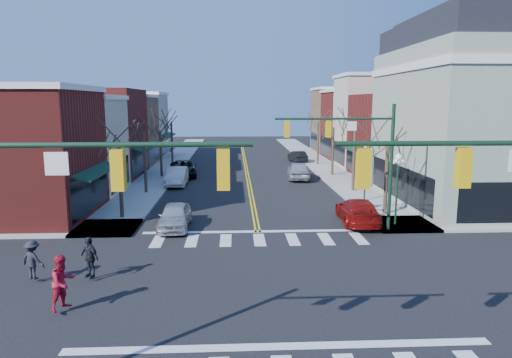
{
  "coord_description": "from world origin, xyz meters",
  "views": [
    {
      "loc": [
        -1.31,
        -17.29,
        7.31
      ],
      "look_at": [
        -0.03,
        9.23,
        2.8
      ],
      "focal_mm": 32.0,
      "sensor_mm": 36.0,
      "label": 1
    }
  ],
  "objects": [
    {
      "name": "ground",
      "position": [
        0.0,
        0.0,
        0.0
      ],
      "size": [
        160.0,
        160.0,
        0.0
      ],
      "primitive_type": "plane",
      "color": "black",
      "rests_on": "ground"
    },
    {
      "name": "sidewalk_left",
      "position": [
        -8.75,
        20.0,
        0.07
      ],
      "size": [
        3.5,
        70.0,
        0.15
      ],
      "primitive_type": "cube",
      "color": "#9E9B93",
      "rests_on": "ground"
    },
    {
      "name": "sidewalk_right",
      "position": [
        8.75,
        20.0,
        0.07
      ],
      "size": [
        3.5,
        70.0,
        0.15
      ],
      "primitive_type": "cube",
      "color": "#9E9B93",
      "rests_on": "ground"
    },
    {
      "name": "bldg_left_brick_a",
      "position": [
        -15.5,
        11.75,
        4.0
      ],
      "size": [
        10.0,
        8.5,
        8.0
      ],
      "primitive_type": "cube",
      "color": "maroon",
      "rests_on": "ground"
    },
    {
      "name": "bldg_left_stucco_a",
      "position": [
        -15.5,
        19.5,
        3.75
      ],
      "size": [
        10.0,
        7.0,
        7.5
      ],
      "primitive_type": "cube",
      "color": "#C1B39F",
      "rests_on": "ground"
    },
    {
      "name": "bldg_left_brick_b",
      "position": [
        -15.5,
        27.5,
        4.25
      ],
      "size": [
        10.0,
        9.0,
        8.5
      ],
      "primitive_type": "cube",
      "color": "maroon",
      "rests_on": "ground"
    },
    {
      "name": "bldg_left_tan",
      "position": [
        -15.5,
        35.75,
        3.9
      ],
      "size": [
        10.0,
        7.5,
        7.8
      ],
      "primitive_type": "cube",
      "color": "#926F50",
      "rests_on": "ground"
    },
    {
      "name": "bldg_left_stucco_b",
      "position": [
        -15.5,
        43.5,
        4.1
      ],
      "size": [
        10.0,
        8.0,
        8.2
      ],
      "primitive_type": "cube",
      "color": "#C1B39F",
      "rests_on": "ground"
    },
    {
      "name": "bldg_right_brick_a",
      "position": [
        15.5,
        25.75,
        4.0
      ],
      "size": [
        10.0,
        8.5,
        8.0
      ],
      "primitive_type": "cube",
      "color": "maroon",
      "rests_on": "ground"
    },
    {
      "name": "bldg_right_stucco",
      "position": [
        15.5,
        33.5,
        5.0
      ],
      "size": [
        10.0,
        7.0,
        10.0
      ],
      "primitive_type": "cube",
      "color": "#C1B39F",
      "rests_on": "ground"
    },
    {
      "name": "bldg_right_brick_b",
      "position": [
        15.5,
        41.0,
        4.25
      ],
      "size": [
        10.0,
        8.0,
        8.5
      ],
      "primitive_type": "cube",
      "color": "maroon",
      "rests_on": "ground"
    },
    {
      "name": "bldg_right_tan",
      "position": [
        15.5,
        49.0,
        4.5
      ],
      "size": [
        10.0,
        8.0,
        9.0
      ],
      "primitive_type": "cube",
      "color": "#926F50",
      "rests_on": "ground"
    },
    {
      "name": "victorian_corner",
      "position": [
        16.5,
        14.5,
        6.66
      ],
      "size": [
        12.25,
        14.25,
        13.3
      ],
      "color": "#919D88",
      "rests_on": "ground"
    },
    {
      "name": "traffic_mast_near_left",
      "position": [
        -5.55,
        -7.4,
        4.71
      ],
      "size": [
        6.6,
        0.28,
        7.2
      ],
      "color": "#14331E",
      "rests_on": "ground"
    },
    {
      "name": "traffic_mast_far_right",
      "position": [
        5.55,
        7.4,
        4.71
      ],
      "size": [
        6.6,
        0.28,
        7.2
      ],
      "color": "#14331E",
      "rests_on": "ground"
    },
    {
      "name": "lamppost_corner",
      "position": [
        8.2,
        8.5,
        2.96
      ],
      "size": [
        0.36,
        0.36,
        4.33
      ],
      "color": "#14331E",
      "rests_on": "ground"
    },
    {
      "name": "lamppost_midblock",
      "position": [
        8.2,
        15.0,
        2.96
      ],
      "size": [
        0.36,
        0.36,
        4.33
      ],
      "color": "#14331E",
      "rests_on": "ground"
    },
    {
      "name": "tree_left_a",
      "position": [
        -8.4,
        11.0,
        2.38
      ],
      "size": [
        0.24,
        0.24,
        4.76
      ],
      "primitive_type": "cylinder",
      "color": "#382B21",
      "rests_on": "ground"
    },
    {
      "name": "tree_left_b",
      "position": [
        -8.4,
        19.0,
        2.52
      ],
      "size": [
        0.24,
        0.24,
        5.04
      ],
      "primitive_type": "cylinder",
      "color": "#382B21",
      "rests_on": "ground"
    },
    {
      "name": "tree_left_c",
      "position": [
        -8.4,
        27.0,
        2.27
      ],
      "size": [
        0.24,
        0.24,
        4.55
      ],
      "primitive_type": "cylinder",
      "color": "#382B21",
      "rests_on": "ground"
    },
    {
      "name": "tree_left_d",
      "position": [
        -8.4,
        35.0,
        2.45
      ],
      "size": [
        0.24,
        0.24,
        4.9
      ],
      "primitive_type": "cylinder",
      "color": "#382B21",
      "rests_on": "ground"
    },
    {
      "name": "tree_right_a",
      "position": [
        8.4,
        11.0,
        2.31
      ],
      "size": [
        0.24,
        0.24,
        4.62
      ],
      "primitive_type": "cylinder",
      "color": "#382B21",
      "rests_on": "ground"
    },
    {
      "name": "tree_right_b",
      "position": [
        8.4,
        19.0,
        2.59
      ],
      "size": [
        0.24,
        0.24,
        5.18
      ],
      "primitive_type": "cylinder",
      "color": "#382B21",
      "rests_on": "ground"
    },
    {
      "name": "tree_right_c",
      "position": [
        8.4,
        27.0,
        2.42
      ],
      "size": [
        0.24,
        0.24,
        4.83
      ],
      "primitive_type": "cylinder",
      "color": "#382B21",
      "rests_on": "ground"
    },
    {
      "name": "tree_right_d",
      "position": [
        8.4,
        35.0,
        2.48
      ],
      "size": [
        0.24,
        0.24,
        4.97
      ],
      "primitive_type": "cylinder",
      "color": "#382B21",
      "rests_on": "ground"
    },
    {
      "name": "car_left_near",
      "position": [
        -4.8,
        8.69,
        0.73
      ],
      "size": [
        1.74,
        4.3,
        1.46
      ],
      "primitive_type": "imported",
      "rotation": [
        0.0,
        0.0,
        0.0
      ],
      "color": "silver",
      "rests_on": "ground"
    },
    {
      "name": "car_left_mid",
      "position": [
        -6.4,
        22.73,
        0.79
      ],
      "size": [
        1.71,
        4.82,
        1.58
      ],
      "primitive_type": "imported",
      "rotation": [
        0.0,
        0.0,
        0.01
      ],
      "color": "silver",
      "rests_on": "ground"
    },
    {
      "name": "car_left_far",
      "position": [
        -6.4,
        27.57,
        0.78
      ],
      "size": [
        3.17,
        5.87,
        1.57
      ],
      "primitive_type": "imported",
      "rotation": [
        0.0,
        0.0,
        0.11
      ],
      "color": "black",
      "rests_on": "ground"
    },
    {
      "name": "car_right_near",
      "position": [
        6.18,
        9.38,
        0.75
      ],
      "size": [
        2.44,
        5.31,
        1.51
      ],
      "primitive_type": "imported",
      "rotation": [
        0.0,
        0.0,
        3.08
      ],
      "color": "maroon",
      "rests_on": "ground"
    },
    {
      "name": "car_right_mid",
      "position": [
        4.8,
        25.4,
        0.85
      ],
      "size": [
        2.45,
        5.17,
        1.71
      ],
      "primitive_type": "imported",
      "rotation": [
        0.0,
        0.0,
        3.05
      ],
      "color": "silver",
      "rests_on": "ground"
    },
    {
      "name": "car_right_far",
      "position": [
        6.4,
        37.56,
        0.7
      ],
      "size": [
        2.04,
        4.41,
        1.4
      ],
      "primitive_type": "imported",
      "rotation": [
        0.0,
        0.0,
        3.28
      ],
      "color": "black",
      "rests_on": "ground"
    },
    {
      "name": "pedestrian_red_b",
      "position": [
        -7.3,
        -1.99,
        1.12
      ],
      "size": [
        1.13,
        1.19,
        1.95
      ],
      "primitive_type": "imported",
      "rotation": [
        0.0,
        0.0,
        1.01
      ],
      "color": "red",
      "rests_on": "sidewalk_left"
    },
    {
      "name": "pedestrian_dark_a",
      "position": [
        -7.3,
        0.96,
        1.01
      ],
      "size": [
        1.06,
        0.92,
        1.71
      ],
      "primitive_type": "imported",
      "rotation": [
        0.0,
        0.0,
        -0.61
      ],
      "color": "black",
      "rests_on": "sidewalk_left"
    },
    {
      "name": "pedestrian_dark_b",
      "position": [
        -9.54,
        0.85,
        0.96
      ],
      "size": [
        1.2,
        0.94,
        1.63
      ],
      "primitive_type": "imported",
      "rotation": [
        0.0,
        0.0,
        2.77
      ],
      "color": "black",
      "rests_on": "sidewalk_left"
    }
  ]
}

